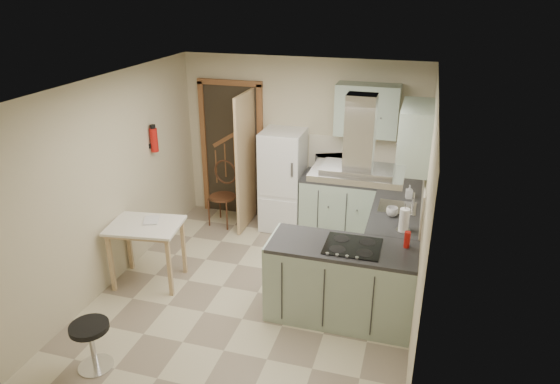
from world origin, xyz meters
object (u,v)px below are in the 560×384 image
(peninsula, at_px, (341,282))
(microwave, at_px, (334,166))
(stool, at_px, (92,346))
(bentwood_chair, at_px, (223,197))
(fridge, at_px, (283,180))
(extractor_hood, at_px, (357,173))
(drop_leaf_table, at_px, (148,253))

(peninsula, xyz_separation_m, microwave, (-0.49, 2.04, 0.58))
(peninsula, distance_m, microwave, 2.18)
(peninsula, relative_size, microwave, 3.20)
(peninsula, bearing_deg, stool, -145.85)
(bentwood_chair, bearing_deg, peninsula, -31.01)
(fridge, bearing_deg, extractor_hood, -56.21)
(fridge, height_order, peninsula, fridge)
(microwave, bearing_deg, fridge, 161.76)
(fridge, relative_size, stool, 3.03)
(fridge, height_order, extractor_hood, extractor_hood)
(bentwood_chair, bearing_deg, fridge, 20.57)
(fridge, height_order, stool, fridge)
(extractor_hood, relative_size, drop_leaf_table, 1.07)
(extractor_hood, xyz_separation_m, drop_leaf_table, (-2.48, 0.05, -1.33))
(stool, height_order, microwave, microwave)
(fridge, distance_m, microwave, 0.79)
(drop_leaf_table, distance_m, stool, 1.52)
(fridge, relative_size, peninsula, 0.97)
(stool, distance_m, microwave, 3.94)
(peninsula, relative_size, bentwood_chair, 1.73)
(extractor_hood, relative_size, microwave, 1.86)
(peninsula, height_order, drop_leaf_table, peninsula)
(fridge, bearing_deg, stool, -104.87)
(peninsula, height_order, extractor_hood, extractor_hood)
(peninsula, relative_size, extractor_hood, 1.72)
(peninsula, bearing_deg, microwave, 103.40)
(bentwood_chair, relative_size, stool, 1.81)
(drop_leaf_table, bearing_deg, extractor_hood, -9.13)
(fridge, distance_m, bentwood_chair, 0.96)
(drop_leaf_table, height_order, microwave, microwave)
(extractor_hood, height_order, bentwood_chair, extractor_hood)
(extractor_hood, bearing_deg, peninsula, 180.00)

